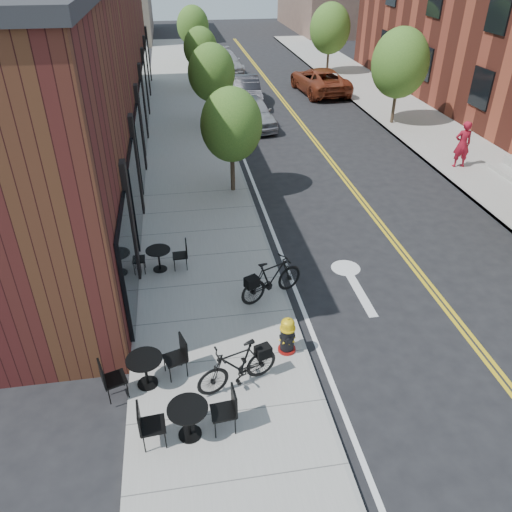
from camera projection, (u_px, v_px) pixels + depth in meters
ground at (307, 353)px, 11.52m from camera, size 120.00×120.00×0.00m
sidewalk_near at (195, 183)px, 19.57m from camera, size 4.00×70.00×0.12m
sidewalk_far at (477, 164)px, 21.22m from camera, size 4.00×70.00×0.12m
building_near at (74, 74)px, 20.47m from camera, size 5.00×28.00×7.00m
tree_near_a at (231, 125)px, 17.58m from camera, size 2.20×2.20×3.81m
tree_near_b at (211, 73)px, 24.20m from camera, size 2.30×2.30×3.98m
tree_near_c at (200, 48)px, 30.99m from camera, size 2.10×2.10×3.67m
tree_near_d at (193, 26)px, 37.54m from camera, size 2.40×2.40×4.11m
tree_far_b at (400, 63)px, 24.45m from camera, size 2.80×2.80×4.62m
tree_far_c at (330, 28)px, 34.48m from camera, size 2.80×2.80×4.62m
fire_hydrant at (287, 335)px, 11.20m from camera, size 0.43×0.43×0.93m
bicycle_left at (237, 366)px, 10.25m from camera, size 1.88×1.06×1.09m
bicycle_right at (272, 279)px, 12.88m from camera, size 1.93×1.28×1.13m
bistro_set_a at (188, 417)px, 9.21m from camera, size 1.79×0.82×0.95m
bistro_set_b at (145, 368)px, 10.31m from camera, size 1.78×0.96×0.94m
bistro_set_c at (159, 257)px, 14.03m from camera, size 1.59×0.70×0.86m
parked_car_a at (252, 112)px, 25.45m from camera, size 2.24×4.52×1.48m
parked_car_b at (245, 91)px, 28.97m from camera, size 1.74×4.71×1.54m
parked_car_c at (225, 62)px, 36.18m from camera, size 2.59×5.28×1.48m
parked_car_far at (319, 80)px, 31.23m from camera, size 2.98×5.70×1.53m
pedestrian at (462, 144)px, 20.37m from camera, size 0.73×0.51×1.92m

